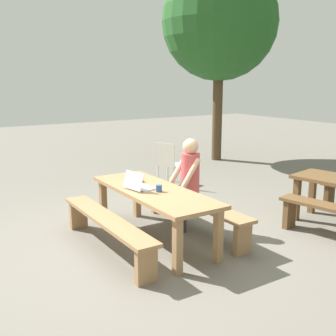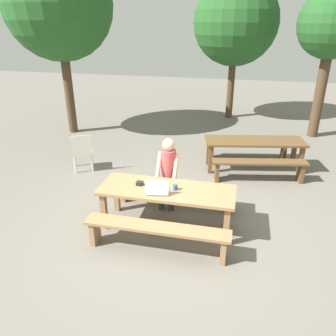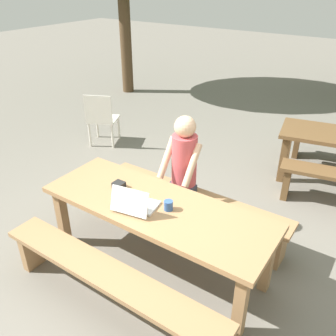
{
  "view_description": "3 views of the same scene",
  "coord_description": "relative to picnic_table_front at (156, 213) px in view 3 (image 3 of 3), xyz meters",
  "views": [
    {
      "loc": [
        4.46,
        -2.65,
        2.12
      ],
      "look_at": [
        -0.04,
        0.25,
        0.95
      ],
      "focal_mm": 43.89,
      "sensor_mm": 36.0,
      "label": 1
    },
    {
      "loc": [
        1.05,
        -4.55,
        3.19
      ],
      "look_at": [
        -0.04,
        0.25,
        0.95
      ],
      "focal_mm": 35.33,
      "sensor_mm": 36.0,
      "label": 2
    },
    {
      "loc": [
        1.58,
        -2.13,
        2.55
      ],
      "look_at": [
        -0.04,
        0.25,
        0.95
      ],
      "focal_mm": 38.22,
      "sensor_mm": 36.0,
      "label": 3
    }
  ],
  "objects": [
    {
      "name": "plastic_chair",
      "position": [
        -2.35,
        1.75,
        -0.14
      ],
      "size": [
        0.59,
        0.59,
        0.88
      ],
      "rotation": [
        0.0,
        0.0,
        3.59
      ],
      "color": "silver",
      "rests_on": "ground"
    },
    {
      "name": "ground_plane",
      "position": [
        0.0,
        0.0,
        -0.61
      ],
      "size": [
        30.0,
        30.0,
        0.0
      ],
      "primitive_type": "plane",
      "color": "slate"
    },
    {
      "name": "bench_near",
      "position": [
        0.0,
        -0.68,
        -0.26
      ],
      "size": [
        2.17,
        0.3,
        0.44
      ],
      "color": "#9E754C",
      "rests_on": "ground"
    },
    {
      "name": "small_pouch",
      "position": [
        -0.46,
        0.03,
        0.13
      ],
      "size": [
        0.1,
        0.1,
        0.06
      ],
      "color": "black",
      "rests_on": "picnic_table_front"
    },
    {
      "name": "bench_far",
      "position": [
        0.0,
        0.68,
        -0.26
      ],
      "size": [
        2.17,
        0.3,
        0.44
      ],
      "color": "#9E754C",
      "rests_on": "ground"
    },
    {
      "name": "coffee_mug",
      "position": [
        0.14,
        -0.0,
        0.14
      ],
      "size": [
        0.08,
        0.08,
        0.09
      ],
      "color": "#335693",
      "rests_on": "picnic_table_front"
    },
    {
      "name": "picnic_table_front",
      "position": [
        0.0,
        0.0,
        0.0
      ],
      "size": [
        2.18,
        0.77,
        0.7
      ],
      "color": "#9E754C",
      "rests_on": "ground"
    },
    {
      "name": "laptop",
      "position": [
        -0.12,
        -0.15,
        0.15
      ],
      "size": [
        0.4,
        0.36,
        0.24
      ],
      "rotation": [
        0.0,
        0.0,
        3.32
      ],
      "color": "white",
      "rests_on": "picnic_table_front"
    },
    {
      "name": "person_seated",
      "position": [
        -0.13,
        0.64,
        0.15
      ],
      "size": [
        0.37,
        0.39,
        1.31
      ],
      "color": "#333847",
      "rests_on": "ground"
    }
  ]
}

